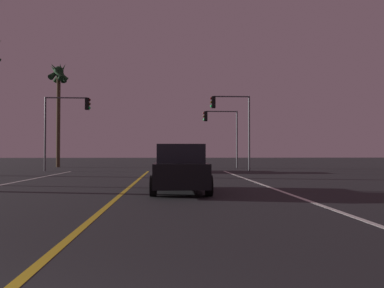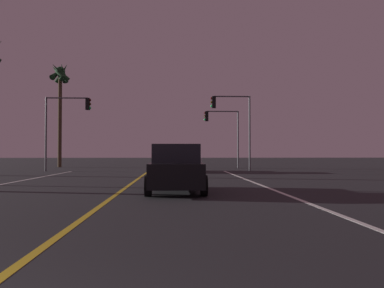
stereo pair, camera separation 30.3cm
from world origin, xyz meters
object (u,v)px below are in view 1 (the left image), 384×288
at_px(palm_tree_left_far, 59,83).
at_px(traffic_light_near_right, 231,115).
at_px(car_ahead_far, 187,161).
at_px(traffic_light_far_right, 220,125).
at_px(car_lead_same_lane, 180,169).
at_px(traffic_light_near_left, 67,116).

bearing_deg(palm_tree_left_far, traffic_light_near_right, -27.53).
bearing_deg(car_ahead_far, traffic_light_far_right, -25.70).
relative_size(traffic_light_near_right, traffic_light_far_right, 1.11).
relative_size(car_lead_same_lane, traffic_light_far_right, 0.83).
xyz_separation_m(car_lead_same_lane, traffic_light_far_right, (4.20, 21.21, 3.06)).
bearing_deg(traffic_light_far_right, traffic_light_near_right, 91.18).
bearing_deg(car_ahead_far, palm_tree_left_far, 51.78).
distance_m(car_ahead_far, car_lead_same_lane, 14.34).
bearing_deg(traffic_light_near_left, traffic_light_far_right, 24.02).
height_order(car_ahead_far, traffic_light_far_right, traffic_light_far_right).
xyz_separation_m(traffic_light_near_left, palm_tree_left_far, (-2.93, 8.02, 3.91)).
bearing_deg(car_lead_same_lane, traffic_light_near_left, 27.39).
distance_m(car_ahead_far, traffic_light_near_left, 9.72).
distance_m(car_ahead_far, traffic_light_far_right, 8.24).
bearing_deg(car_lead_same_lane, traffic_light_far_right, -11.19).
height_order(traffic_light_near_right, traffic_light_far_right, traffic_light_near_right).
relative_size(car_ahead_far, traffic_light_near_left, 0.77).
distance_m(car_lead_same_lane, palm_tree_left_far, 27.17).
distance_m(car_lead_same_lane, traffic_light_near_left, 18.01).
bearing_deg(car_lead_same_lane, car_ahead_far, -3.51).
relative_size(traffic_light_near_right, palm_tree_left_far, 0.57).
relative_size(car_lead_same_lane, traffic_light_near_right, 0.74).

